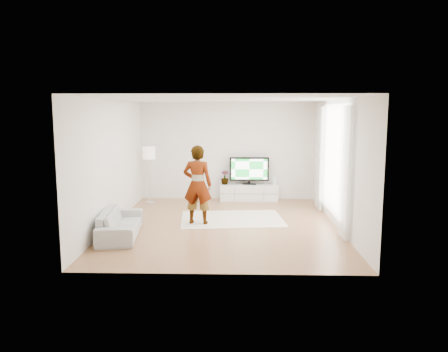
{
  "coord_description": "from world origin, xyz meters",
  "views": [
    {
      "loc": [
        0.27,
        -9.56,
        2.54
      ],
      "look_at": [
        -0.01,
        0.4,
        1.06
      ],
      "focal_mm": 35.0,
      "sensor_mm": 36.0,
      "label": 1
    }
  ],
  "objects_px": {
    "rug": "(232,219)",
    "sofa": "(120,223)",
    "floor_lamp": "(149,155)",
    "player": "(198,185)",
    "television": "(249,170)",
    "media_console": "(249,192)"
  },
  "relations": [
    {
      "from": "floor_lamp",
      "to": "television",
      "type": "bearing_deg",
      "value": 8.31
    },
    {
      "from": "rug",
      "to": "sofa",
      "type": "bearing_deg",
      "value": -147.09
    },
    {
      "from": "floor_lamp",
      "to": "sofa",
      "type": "bearing_deg",
      "value": -89.22
    },
    {
      "from": "television",
      "to": "player",
      "type": "bearing_deg",
      "value": -114.72
    },
    {
      "from": "television",
      "to": "player",
      "type": "relative_size",
      "value": 0.63
    },
    {
      "from": "rug",
      "to": "player",
      "type": "xyz_separation_m",
      "value": [
        -0.77,
        -0.45,
        0.9
      ]
    },
    {
      "from": "media_console",
      "to": "sofa",
      "type": "height_order",
      "value": "sofa"
    },
    {
      "from": "television",
      "to": "sofa",
      "type": "relative_size",
      "value": 0.61
    },
    {
      "from": "media_console",
      "to": "television",
      "type": "relative_size",
      "value": 1.47
    },
    {
      "from": "sofa",
      "to": "rug",
      "type": "bearing_deg",
      "value": -63.28
    },
    {
      "from": "rug",
      "to": "sofa",
      "type": "distance_m",
      "value": 2.72
    },
    {
      "from": "player",
      "to": "television",
      "type": "bearing_deg",
      "value": -108.06
    },
    {
      "from": "player",
      "to": "sofa",
      "type": "bearing_deg",
      "value": 40.92
    },
    {
      "from": "floor_lamp",
      "to": "media_console",
      "type": "bearing_deg",
      "value": 7.75
    },
    {
      "from": "player",
      "to": "media_console",
      "type": "bearing_deg",
      "value": -108.28
    },
    {
      "from": "rug",
      "to": "player",
      "type": "bearing_deg",
      "value": -149.86
    },
    {
      "from": "media_console",
      "to": "sofa",
      "type": "relative_size",
      "value": 0.89
    },
    {
      "from": "media_console",
      "to": "television",
      "type": "height_order",
      "value": "television"
    },
    {
      "from": "television",
      "to": "player",
      "type": "distance_m",
      "value": 2.97
    },
    {
      "from": "television",
      "to": "sofa",
      "type": "distance_m",
      "value": 4.66
    },
    {
      "from": "player",
      "to": "rug",
      "type": "bearing_deg",
      "value": -143.2
    },
    {
      "from": "rug",
      "to": "floor_lamp",
      "type": "xyz_separation_m",
      "value": [
        -2.32,
        1.84,
        1.32
      ]
    }
  ]
}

